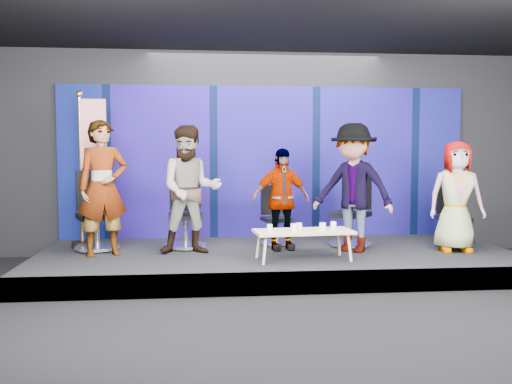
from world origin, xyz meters
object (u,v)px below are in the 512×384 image
at_px(panelist_b, 190,190).
at_px(flag_stand, 89,165).
at_px(mug_e, 333,225).
at_px(chair_d, 352,221).
at_px(chair_b, 185,223).
at_px(panelist_d, 353,188).
at_px(chair_a, 96,224).
at_px(chair_e, 453,225).
at_px(panelist_a, 103,188).
at_px(mug_b, 294,227).
at_px(chair_c, 276,225).
at_px(panelist_c, 281,199).
at_px(coffee_table, 303,232).
at_px(mug_d, 323,227).
at_px(mug_c, 299,226).
at_px(panelist_e, 456,196).
at_px(mug_a, 270,228).

relative_size(panelist_b, flag_stand, 0.77).
bearing_deg(mug_e, chair_d, 61.06).
bearing_deg(chair_b, panelist_d, -16.05).
xyz_separation_m(chair_a, chair_e, (5.51, -0.22, -0.06)).
relative_size(panelist_a, panelist_b, 1.04).
bearing_deg(mug_b, panelist_a, 164.81).
bearing_deg(chair_c, mug_e, -72.05).
relative_size(panelist_a, chair_e, 1.91).
bearing_deg(chair_d, chair_a, -144.96).
distance_m(panelist_d, mug_b, 1.29).
xyz_separation_m(chair_d, mug_e, (-0.52, -0.94, 0.07)).
distance_m(panelist_c, flag_stand, 2.97).
relative_size(chair_b, coffee_table, 0.83).
bearing_deg(flag_stand, mug_e, -20.55).
bearing_deg(panelist_c, mug_d, -73.93).
distance_m(chair_a, panelist_d, 3.89).
distance_m(panelist_b, panelist_c, 1.37).
height_order(chair_a, mug_e, chair_a).
bearing_deg(panelist_d, panelist_a, -145.25).
bearing_deg(flag_stand, mug_c, -24.50).
distance_m(chair_d, panelist_e, 1.60).
bearing_deg(chair_d, mug_e, -83.38).
bearing_deg(mug_c, chair_b, 145.02).
height_order(chair_b, panelist_e, panelist_e).
bearing_deg(panelist_b, panelist_d, -4.72).
xyz_separation_m(mug_b, mug_c, (0.10, 0.14, -0.00)).
xyz_separation_m(panelist_a, flag_stand, (-0.31, 0.66, 0.31)).
bearing_deg(chair_c, panelist_a, -174.78).
distance_m(panelist_c, coffee_table, 0.95).
bearing_deg(chair_c, mug_a, -111.26).
height_order(chair_a, mug_d, chair_a).
bearing_deg(chair_e, mug_e, -152.36).
relative_size(panelist_b, panelist_d, 0.98).
bearing_deg(chair_c, flag_stand, 170.83).
relative_size(panelist_b, mug_a, 21.22).
distance_m(mug_b, flag_stand, 3.34).
distance_m(mug_c, mug_d, 0.32).
height_order(chair_d, flag_stand, flag_stand).
distance_m(chair_b, chair_e, 4.18).
distance_m(chair_c, mug_e, 1.38).
bearing_deg(mug_c, mug_a, -168.27).
height_order(panelist_b, mug_c, panelist_b).
relative_size(panelist_a, panelist_c, 1.26).
bearing_deg(mug_a, flag_stand, 153.19).
bearing_deg(mug_c, chair_a, 160.12).
bearing_deg(panelist_d, mug_d, -97.35).
relative_size(panelist_c, chair_e, 1.51).
bearing_deg(mug_d, chair_a, 160.05).
distance_m(mug_a, mug_d, 0.72).
relative_size(chair_d, flag_stand, 0.49).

